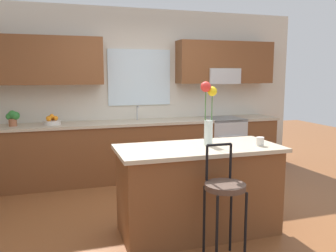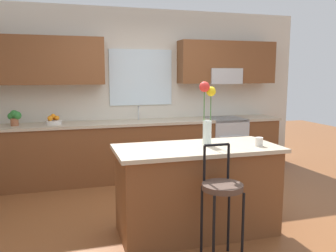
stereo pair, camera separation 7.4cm
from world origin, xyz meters
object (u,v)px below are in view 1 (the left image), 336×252
(fruit_bowl_oranges, at_px, (52,121))
(potted_plant_small, at_px, (13,117))
(bar_stool_near, at_px, (225,192))
(kitchen_island, at_px, (198,189))
(mug_ceramic, at_px, (260,141))
(flower_vase, at_px, (208,111))
(oven_range, at_px, (223,145))

(fruit_bowl_oranges, bearing_deg, potted_plant_small, -179.58)
(bar_stool_near, distance_m, fruit_bowl_oranges, 3.08)
(kitchen_island, height_order, mug_ceramic, mug_ceramic)
(kitchen_island, height_order, potted_plant_small, potted_plant_small)
(flower_vase, height_order, potted_plant_small, flower_vase)
(bar_stool_near, height_order, mug_ceramic, bar_stool_near)
(oven_range, bearing_deg, fruit_bowl_oranges, 179.43)
(flower_vase, xyz_separation_m, potted_plant_small, (-2.10, 2.05, -0.23))
(kitchen_island, xyz_separation_m, flower_vase, (0.12, 0.04, 0.82))
(oven_range, bearing_deg, flower_vase, -120.29)
(flower_vase, bearing_deg, oven_range, 59.71)
(bar_stool_near, bearing_deg, flower_vase, 79.53)
(kitchen_island, distance_m, fruit_bowl_oranges, 2.60)
(bar_stool_near, bearing_deg, mug_ceramic, 35.76)
(kitchen_island, bearing_deg, flower_vase, 17.72)
(mug_ceramic, height_order, fruit_bowl_oranges, fruit_bowl_oranges)
(oven_range, relative_size, potted_plant_small, 4.06)
(oven_range, relative_size, flower_vase, 1.39)
(oven_range, relative_size, fruit_bowl_oranges, 3.83)
(kitchen_island, bearing_deg, oven_range, 57.77)
(mug_ceramic, bearing_deg, potted_plant_small, 139.22)
(kitchen_island, distance_m, potted_plant_small, 2.94)
(mug_ceramic, distance_m, fruit_bowl_oranges, 3.06)
(oven_range, relative_size, bar_stool_near, 0.88)
(bar_stool_near, xyz_separation_m, potted_plant_small, (-1.98, 2.69, 0.42))
(flower_vase, height_order, mug_ceramic, flower_vase)
(flower_vase, xyz_separation_m, fruit_bowl_oranges, (-1.58, 2.05, -0.31))
(bar_stool_near, bearing_deg, potted_plant_small, 126.42)
(bar_stool_near, relative_size, fruit_bowl_oranges, 4.34)
(kitchen_island, relative_size, fruit_bowl_oranges, 7.03)
(mug_ceramic, relative_size, fruit_bowl_oranges, 0.37)
(bar_stool_near, xyz_separation_m, fruit_bowl_oranges, (-1.46, 2.69, 0.34))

